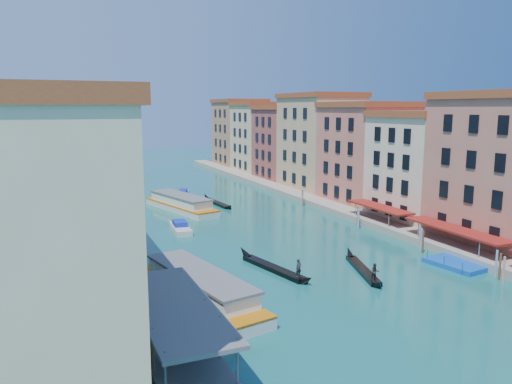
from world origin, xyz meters
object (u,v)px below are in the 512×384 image
(vaporetto_near, at_px, (200,287))
(gondola_fore, at_px, (273,267))
(vaporetto_stop, at_px, (175,332))
(blue_dock, at_px, (457,264))
(gondola_right, at_px, (363,269))
(vaporetto_far, at_px, (181,203))

(vaporetto_near, bearing_deg, gondola_fore, 15.37)
(vaporetto_stop, bearing_deg, blue_dock, 11.92)
(gondola_fore, relative_size, gondola_right, 1.09)
(vaporetto_stop, bearing_deg, vaporetto_far, 75.34)
(vaporetto_stop, xyz_separation_m, vaporetto_near, (4.48, 8.88, -0.19))
(gondola_fore, xyz_separation_m, blue_dock, (20.04, -6.74, -0.19))
(vaporetto_far, distance_m, gondola_fore, 36.53)
(vaporetto_stop, relative_size, vaporetto_far, 0.85)
(vaporetto_near, distance_m, vaporetto_far, 42.54)
(vaporetto_far, bearing_deg, blue_dock, -79.12)
(vaporetto_stop, xyz_separation_m, blue_dock, (34.50, 7.28, -1.17))
(vaporetto_far, height_order, gondola_right, vaporetto_far)
(vaporetto_far, relative_size, blue_dock, 2.74)
(blue_dock, bearing_deg, vaporetto_stop, -176.52)
(vaporetto_near, distance_m, blue_dock, 30.08)
(vaporetto_near, xyz_separation_m, gondola_fore, (9.98, 5.13, -0.80))
(gondola_fore, bearing_deg, vaporetto_stop, -148.57)
(gondola_fore, height_order, gondola_right, gondola_fore)
(vaporetto_stop, xyz_separation_m, vaporetto_far, (13.22, 50.52, -0.18))
(vaporetto_far, bearing_deg, vaporetto_stop, -119.99)
(vaporetto_stop, xyz_separation_m, gondola_right, (23.27, 9.48, -0.96))
(vaporetto_stop, relative_size, gondola_fore, 1.22)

